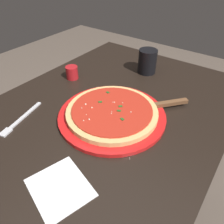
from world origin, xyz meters
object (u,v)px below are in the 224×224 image
(serving_plate, at_px, (112,115))
(fork, at_px, (20,120))
(pizza, at_px, (112,111))
(cup_tall_drink, at_px, (147,61))
(napkin_folded_right, at_px, (60,188))
(pizza_server, at_px, (159,105))
(cup_small_sauce, at_px, (72,73))

(serving_plate, height_order, fork, serving_plate)
(pizza, bearing_deg, serving_plate, -80.72)
(cup_tall_drink, relative_size, fork, 0.56)
(napkin_folded_right, bearing_deg, serving_plate, 11.27)
(pizza_server, bearing_deg, cup_small_sauce, 92.34)
(cup_tall_drink, distance_m, fork, 0.57)
(cup_tall_drink, relative_size, napkin_folded_right, 0.71)
(serving_plate, xyz_separation_m, pizza, (-0.00, 0.00, 0.02))
(pizza, relative_size, fork, 1.63)
(serving_plate, relative_size, napkin_folded_right, 2.46)
(pizza_server, bearing_deg, cup_tall_drink, 37.84)
(pizza_server, distance_m, cup_small_sauce, 0.40)
(pizza, height_order, fork, pizza)
(serving_plate, distance_m, pizza_server, 0.17)
(cup_tall_drink, height_order, napkin_folded_right, cup_tall_drink)
(pizza, distance_m, napkin_folded_right, 0.30)
(napkin_folded_right, relative_size, fork, 0.78)
(pizza_server, xyz_separation_m, cup_small_sauce, (-0.02, 0.40, 0.01))
(napkin_folded_right, bearing_deg, cup_small_sauce, 40.95)
(cup_small_sauce, bearing_deg, fork, -169.05)
(serving_plate, xyz_separation_m, cup_tall_drink, (0.35, 0.06, 0.05))
(pizza_server, bearing_deg, napkin_folded_right, 173.21)
(serving_plate, relative_size, cup_tall_drink, 3.45)
(pizza, relative_size, pizza_server, 1.53)
(pizza_server, relative_size, napkin_folded_right, 1.37)
(serving_plate, distance_m, pizza, 0.02)
(pizza, distance_m, cup_tall_drink, 0.35)
(serving_plate, distance_m, fork, 0.30)
(napkin_folded_right, distance_m, fork, 0.30)
(cup_tall_drink, height_order, fork, cup_tall_drink)
(pizza_server, relative_size, cup_small_sauce, 3.67)
(cup_small_sauce, distance_m, fork, 0.31)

